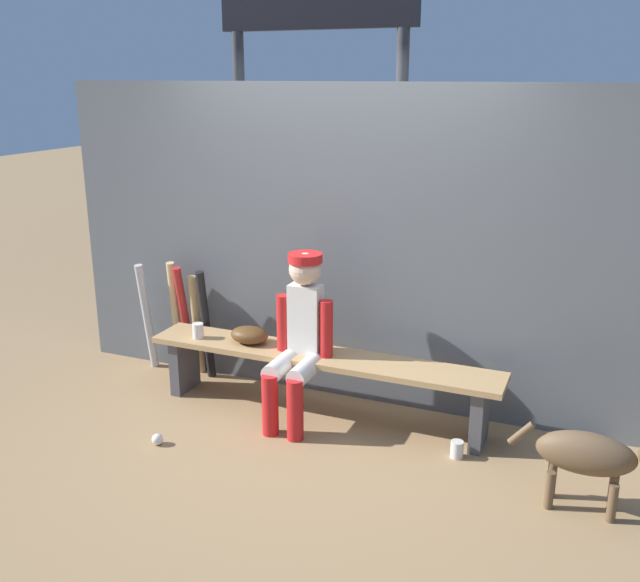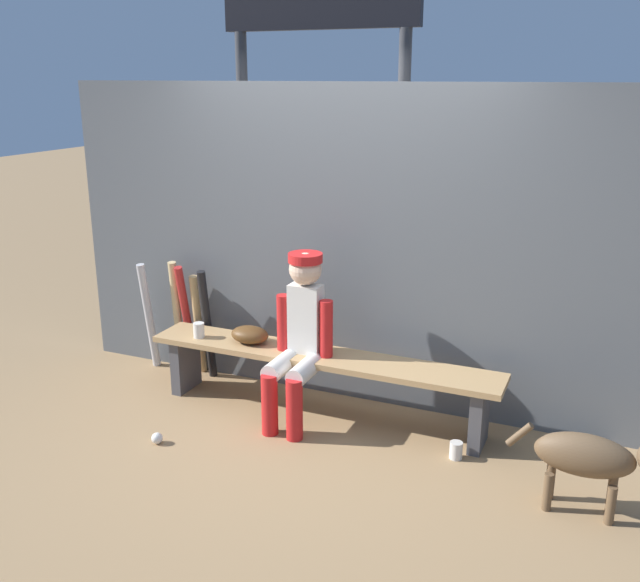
# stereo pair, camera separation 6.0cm
# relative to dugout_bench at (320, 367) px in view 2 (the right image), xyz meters

# --- Properties ---
(ground_plane) EXTENTS (30.00, 30.00, 0.00)m
(ground_plane) POSITION_rel_dugout_bench_xyz_m (0.00, 0.00, -0.36)
(ground_plane) COLOR #9E7A51
(chainlink_fence) EXTENTS (4.39, 0.03, 2.24)m
(chainlink_fence) POSITION_rel_dugout_bench_xyz_m (0.00, 0.38, 0.76)
(chainlink_fence) COLOR #595E63
(chainlink_fence) RESTS_ON ground_plane
(dugout_bench) EXTENTS (2.50, 0.36, 0.46)m
(dugout_bench) POSITION_rel_dugout_bench_xyz_m (0.00, 0.00, 0.00)
(dugout_bench) COLOR tan
(dugout_bench) RESTS_ON ground_plane
(player_seated) EXTENTS (0.41, 0.55, 1.16)m
(player_seated) POSITION_rel_dugout_bench_xyz_m (-0.11, -0.11, 0.27)
(player_seated) COLOR silver
(player_seated) RESTS_ON ground_plane
(baseball_glove) EXTENTS (0.28, 0.20, 0.12)m
(baseball_glove) POSITION_rel_dugout_bench_xyz_m (-0.54, 0.00, 0.16)
(baseball_glove) COLOR #593819
(baseball_glove) RESTS_ON dugout_bench
(bat_aluminum_black) EXTENTS (0.07, 0.18, 0.89)m
(bat_aluminum_black) POSITION_rel_dugout_bench_xyz_m (-1.05, 0.23, 0.09)
(bat_aluminum_black) COLOR black
(bat_aluminum_black) RESTS_ON ground_plane
(bat_wood_tan) EXTENTS (0.08, 0.16, 0.82)m
(bat_wood_tan) POSITION_rel_dugout_bench_xyz_m (-1.17, 0.29, 0.05)
(bat_wood_tan) COLOR tan
(bat_wood_tan) RESTS_ON ground_plane
(bat_aluminum_red) EXTENTS (0.10, 0.26, 0.89)m
(bat_aluminum_red) POSITION_rel_dugout_bench_xyz_m (-1.27, 0.29, 0.09)
(bat_aluminum_red) COLOR #B22323
(bat_aluminum_red) RESTS_ON ground_plane
(bat_wood_natural) EXTENTS (0.10, 0.17, 0.91)m
(bat_wood_natural) POSITION_rel_dugout_bench_xyz_m (-1.35, 0.29, 0.10)
(bat_wood_natural) COLOR tan
(bat_wood_natural) RESTS_ON ground_plane
(bat_aluminum_silver) EXTENTS (0.08, 0.18, 0.88)m
(bat_aluminum_silver) POSITION_rel_dugout_bench_xyz_m (-1.59, 0.23, 0.08)
(bat_aluminum_silver) COLOR #B7B7BC
(bat_aluminum_silver) RESTS_ON ground_plane
(baseball) EXTENTS (0.07, 0.07, 0.07)m
(baseball) POSITION_rel_dugout_bench_xyz_m (-0.80, -0.79, -0.32)
(baseball) COLOR white
(baseball) RESTS_ON ground_plane
(cup_on_ground) EXTENTS (0.08, 0.08, 0.11)m
(cup_on_ground) POSITION_rel_dugout_bench_xyz_m (1.01, -0.21, -0.30)
(cup_on_ground) COLOR silver
(cup_on_ground) RESTS_ON ground_plane
(cup_on_bench) EXTENTS (0.08, 0.08, 0.11)m
(cup_on_bench) POSITION_rel_dugout_bench_xyz_m (-0.93, -0.05, 0.15)
(cup_on_bench) COLOR silver
(cup_on_bench) RESTS_ON dugout_bench
(scoreboard) EXTENTS (1.96, 0.27, 3.80)m
(scoreboard) POSITION_rel_dugout_bench_xyz_m (-0.57, 1.43, 2.27)
(scoreboard) COLOR #3F3F42
(scoreboard) RESTS_ON ground_plane
(dog) EXTENTS (0.84, 0.20, 0.49)m
(dog) POSITION_rel_dugout_bench_xyz_m (1.81, -0.49, -0.02)
(dog) COLOR brown
(dog) RESTS_ON ground_plane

